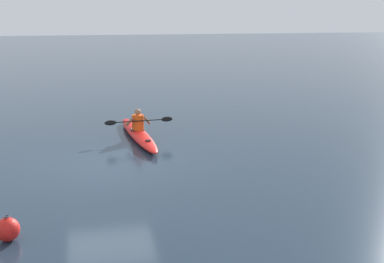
{
  "coord_description": "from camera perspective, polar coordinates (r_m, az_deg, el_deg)",
  "views": [
    {
      "loc": [
        0.65,
        13.82,
        4.25
      ],
      "look_at": [
        -2.15,
        1.22,
        1.17
      ],
      "focal_mm": 47.46,
      "sensor_mm": 36.0,
      "label": 1
    }
  ],
  "objects": [
    {
      "name": "ground_plane",
      "position": [
        14.47,
        -9.42,
        -3.85
      ],
      "size": [
        160.0,
        160.0,
        0.0
      ],
      "primitive_type": "plane",
      "color": "#1E2D3D"
    },
    {
      "name": "mooring_buoy_red_near",
      "position": [
        10.35,
        -20.02,
        -10.3
      ],
      "size": [
        0.46,
        0.46,
        0.5
      ],
      "color": "red",
      "rests_on": "ground"
    },
    {
      "name": "kayaker",
      "position": [
        17.28,
        -6.09,
        1.16
      ],
      "size": [
        2.32,
        0.52,
        0.72
      ],
      "color": "#E04C14",
      "rests_on": "kayak"
    },
    {
      "name": "kayak",
      "position": [
        17.39,
        -6.06,
        -0.27
      ],
      "size": [
        1.02,
        5.11,
        0.31
      ],
      "color": "red",
      "rests_on": "ground"
    }
  ]
}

